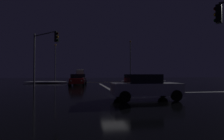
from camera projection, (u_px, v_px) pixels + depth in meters
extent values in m
cube|color=black|center=(117.00, 94.00, 14.25)|extent=(120.00, 120.00, 0.10)
cube|color=white|center=(105.00, 87.00, 22.25)|extent=(0.35, 13.89, 0.01)
cube|color=yellow|center=(97.00, 82.00, 33.70)|extent=(22.00, 0.15, 0.01)
cube|color=white|center=(209.00, 92.00, 15.59)|extent=(13.89, 0.40, 0.01)
ellipsoid|color=white|center=(46.00, 82.00, 30.33)|extent=(7.42, 1.50, 0.36)
ellipsoid|color=white|center=(144.00, 81.00, 34.45)|extent=(9.14, 1.50, 0.38)
cube|color=maroon|center=(77.00, 81.00, 24.25)|extent=(1.80, 4.20, 0.70)
cube|color=black|center=(77.00, 76.00, 24.46)|extent=(1.60, 2.00, 0.55)
cylinder|color=black|center=(84.00, 84.00, 22.86)|extent=(0.22, 0.64, 0.64)
cylinder|color=black|center=(69.00, 84.00, 22.57)|extent=(0.22, 0.64, 0.64)
cylinder|color=black|center=(83.00, 83.00, 25.92)|extent=(0.22, 0.64, 0.64)
cylinder|color=black|center=(71.00, 83.00, 25.63)|extent=(0.22, 0.64, 0.64)
sphere|color=#F9EFC6|center=(82.00, 81.00, 22.27)|extent=(0.22, 0.22, 0.22)
sphere|color=#F9EFC6|center=(71.00, 81.00, 22.06)|extent=(0.22, 0.22, 0.22)
cube|color=slate|center=(80.00, 79.00, 30.02)|extent=(1.80, 4.20, 0.70)
cube|color=black|center=(80.00, 76.00, 30.23)|extent=(1.60, 2.00, 0.55)
cylinder|color=black|center=(86.00, 82.00, 28.63)|extent=(0.22, 0.64, 0.64)
cylinder|color=black|center=(74.00, 82.00, 28.33)|extent=(0.22, 0.64, 0.64)
cylinder|color=black|center=(86.00, 81.00, 31.68)|extent=(0.22, 0.64, 0.64)
cylinder|color=black|center=(75.00, 81.00, 31.39)|extent=(0.22, 0.64, 0.64)
sphere|color=#F9EFC6|center=(84.00, 79.00, 28.03)|extent=(0.22, 0.22, 0.22)
sphere|color=#F9EFC6|center=(76.00, 79.00, 27.82)|extent=(0.22, 0.22, 0.22)
cube|color=#14512D|center=(78.00, 79.00, 35.56)|extent=(1.80, 4.20, 0.70)
cube|color=black|center=(79.00, 75.00, 35.77)|extent=(1.60, 2.00, 0.55)
cylinder|color=black|center=(83.00, 81.00, 34.17)|extent=(0.22, 0.64, 0.64)
cylinder|color=black|center=(74.00, 81.00, 33.88)|extent=(0.22, 0.64, 0.64)
cylinder|color=black|center=(83.00, 80.00, 37.23)|extent=(0.22, 0.64, 0.64)
cylinder|color=black|center=(74.00, 80.00, 36.94)|extent=(0.22, 0.64, 0.64)
sphere|color=#F9EFC6|center=(82.00, 79.00, 33.58)|extent=(0.22, 0.22, 0.22)
sphere|color=#F9EFC6|center=(75.00, 79.00, 33.37)|extent=(0.22, 0.22, 0.22)
cube|color=black|center=(78.00, 78.00, 41.50)|extent=(1.80, 4.20, 0.70)
cube|color=black|center=(78.00, 75.00, 41.71)|extent=(1.60, 2.00, 0.55)
cylinder|color=black|center=(82.00, 80.00, 40.11)|extent=(0.22, 0.64, 0.64)
cylinder|color=black|center=(74.00, 80.00, 39.81)|extent=(0.22, 0.64, 0.64)
cylinder|color=black|center=(82.00, 79.00, 43.16)|extent=(0.22, 0.64, 0.64)
cylinder|color=black|center=(74.00, 79.00, 42.87)|extent=(0.22, 0.64, 0.64)
sphere|color=#F9EFC6|center=(81.00, 78.00, 39.51)|extent=(0.22, 0.22, 0.22)
sphere|color=#F9EFC6|center=(75.00, 78.00, 39.30)|extent=(0.22, 0.22, 0.22)
cube|color=#B7B7BC|center=(81.00, 77.00, 47.28)|extent=(1.80, 4.20, 0.70)
cube|color=black|center=(81.00, 75.00, 47.49)|extent=(1.60, 2.00, 0.55)
cylinder|color=black|center=(84.00, 79.00, 45.89)|extent=(0.22, 0.64, 0.64)
cylinder|color=black|center=(77.00, 79.00, 45.59)|extent=(0.22, 0.64, 0.64)
cylinder|color=black|center=(84.00, 79.00, 48.95)|extent=(0.22, 0.64, 0.64)
cylinder|color=black|center=(77.00, 79.00, 48.65)|extent=(0.22, 0.64, 0.64)
sphere|color=#F9EFC6|center=(83.00, 77.00, 45.29)|extent=(0.22, 0.22, 0.22)
sphere|color=#F9EFC6|center=(78.00, 77.00, 45.08)|extent=(0.22, 0.22, 0.22)
cube|color=#C66014|center=(79.00, 77.00, 53.28)|extent=(1.80, 4.20, 0.70)
cube|color=black|center=(79.00, 75.00, 53.49)|extent=(1.60, 2.00, 0.55)
cylinder|color=black|center=(82.00, 78.00, 51.89)|extent=(0.22, 0.64, 0.64)
cylinder|color=black|center=(76.00, 78.00, 51.60)|extent=(0.22, 0.64, 0.64)
cylinder|color=black|center=(82.00, 78.00, 54.95)|extent=(0.22, 0.64, 0.64)
cylinder|color=black|center=(76.00, 78.00, 54.66)|extent=(0.22, 0.64, 0.64)
sphere|color=#F9EFC6|center=(81.00, 77.00, 51.30)|extent=(0.22, 0.22, 0.22)
sphere|color=#F9EFC6|center=(77.00, 77.00, 51.08)|extent=(0.22, 0.22, 0.22)
cube|color=beige|center=(80.00, 74.00, 57.23)|extent=(2.40, 2.20, 2.30)
cube|color=silver|center=(80.00, 73.00, 61.67)|extent=(2.40, 5.00, 2.60)
cylinder|color=black|center=(84.00, 77.00, 57.99)|extent=(0.28, 0.96, 0.96)
cylinder|color=black|center=(76.00, 77.00, 57.60)|extent=(0.28, 0.96, 0.96)
cylinder|color=black|center=(84.00, 77.00, 62.63)|extent=(0.28, 0.96, 0.96)
cylinder|color=black|center=(77.00, 77.00, 62.24)|extent=(0.28, 0.96, 0.96)
sphere|color=#F9EFC6|center=(83.00, 76.00, 56.22)|extent=(0.26, 0.26, 0.26)
sphere|color=#F9EFC6|center=(77.00, 76.00, 55.94)|extent=(0.26, 0.26, 0.26)
cube|color=silver|center=(146.00, 89.00, 11.02)|extent=(4.20, 1.80, 0.70)
cube|color=black|center=(143.00, 79.00, 11.01)|extent=(2.00, 1.60, 0.55)
cylinder|color=black|center=(163.00, 92.00, 12.16)|extent=(0.64, 0.22, 0.64)
cylinder|color=black|center=(177.00, 96.00, 10.38)|extent=(0.64, 0.22, 0.64)
cylinder|color=black|center=(118.00, 93.00, 11.65)|extent=(0.64, 0.22, 0.64)
cylinder|color=black|center=(125.00, 97.00, 9.88)|extent=(0.64, 0.22, 0.64)
sphere|color=#F9EFC6|center=(172.00, 87.00, 12.01)|extent=(0.22, 0.22, 0.22)
sphere|color=#F9EFC6|center=(183.00, 88.00, 10.73)|extent=(0.22, 0.22, 0.22)
cube|color=black|center=(219.00, 14.00, 10.25)|extent=(0.46, 0.46, 1.05)
sphere|color=black|center=(215.00, 9.00, 10.35)|extent=(0.22, 0.22, 0.22)
sphere|color=orange|center=(216.00, 15.00, 10.35)|extent=(0.22, 0.22, 0.22)
sphere|color=black|center=(216.00, 20.00, 10.34)|extent=(0.22, 0.22, 0.22)
cylinder|color=#4C4C51|center=(34.00, 60.00, 21.33)|extent=(0.18, 0.18, 6.46)
cylinder|color=#4C4C51|center=(45.00, 34.00, 20.16)|extent=(3.07, 3.07, 0.12)
cube|color=black|center=(57.00, 37.00, 18.92)|extent=(0.46, 0.46, 1.05)
sphere|color=black|center=(58.00, 34.00, 18.83)|extent=(0.22, 0.22, 0.22)
sphere|color=orange|center=(58.00, 37.00, 18.83)|extent=(0.22, 0.22, 0.22)
sphere|color=black|center=(57.00, 40.00, 18.82)|extent=(0.22, 0.22, 0.22)
cylinder|color=#424247|center=(55.00, 63.00, 42.15)|extent=(0.20, 0.20, 8.31)
sphere|color=#F9AD47|center=(55.00, 45.00, 42.24)|extent=(0.44, 0.44, 0.44)
cylinder|color=#424247|center=(130.00, 61.00, 45.17)|extent=(0.20, 0.20, 9.71)
sphere|color=#F9AD47|center=(130.00, 41.00, 45.28)|extent=(0.44, 0.44, 0.44)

